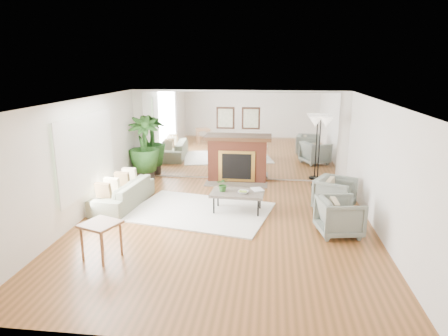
# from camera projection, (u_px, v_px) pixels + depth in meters

# --- Properties ---
(ground) EXTENTS (7.00, 7.00, 0.00)m
(ground) POSITION_uv_depth(u_px,v_px,m) (223.00, 226.00, 8.06)
(ground) COLOR brown
(ground) RESTS_ON ground
(wall_left) EXTENTS (0.02, 7.00, 2.50)m
(wall_left) POSITION_uv_depth(u_px,v_px,m) (77.00, 162.00, 8.08)
(wall_left) COLOR white
(wall_left) RESTS_ON ground
(wall_right) EXTENTS (0.02, 7.00, 2.50)m
(wall_right) POSITION_uv_depth(u_px,v_px,m) (383.00, 171.00, 7.40)
(wall_right) COLOR white
(wall_right) RESTS_ON ground
(wall_back) EXTENTS (6.00, 0.02, 2.50)m
(wall_back) POSITION_uv_depth(u_px,v_px,m) (238.00, 136.00, 11.10)
(wall_back) COLOR white
(wall_back) RESTS_ON ground
(mirror_panel) EXTENTS (5.40, 0.04, 2.40)m
(mirror_panel) POSITION_uv_depth(u_px,v_px,m) (238.00, 136.00, 11.08)
(mirror_panel) COLOR silver
(mirror_panel) RESTS_ON wall_back
(window_panel) EXTENTS (0.04, 2.40, 1.50)m
(window_panel) POSITION_uv_depth(u_px,v_px,m) (87.00, 153.00, 8.44)
(window_panel) COLOR #B2E09E
(window_panel) RESTS_ON wall_left
(fireplace) EXTENTS (1.85, 0.83, 2.05)m
(fireplace) POSITION_uv_depth(u_px,v_px,m) (237.00, 158.00, 11.02)
(fireplace) COLOR brown
(fireplace) RESTS_ON ground
(area_rug) EXTENTS (3.35, 2.70, 0.03)m
(area_rug) POSITION_uv_depth(u_px,v_px,m) (200.00, 211.00, 8.84)
(area_rug) COLOR white
(area_rug) RESTS_ON ground
(coffee_table) EXTENTS (1.19, 0.74, 0.46)m
(coffee_table) POSITION_uv_depth(u_px,v_px,m) (237.00, 194.00, 8.74)
(coffee_table) COLOR #685F52
(coffee_table) RESTS_ON ground
(sofa) EXTENTS (0.95, 2.03, 0.57)m
(sofa) POSITION_uv_depth(u_px,v_px,m) (123.00, 194.00, 9.20)
(sofa) COLOR gray
(sofa) RESTS_ON ground
(armchair_back) EXTENTS (1.07, 1.07, 0.73)m
(armchair_back) POSITION_uv_depth(u_px,v_px,m) (335.00, 194.00, 8.93)
(armchair_back) COLOR gray
(armchair_back) RESTS_ON ground
(armchair_front) EXTENTS (0.92, 0.91, 0.73)m
(armchair_front) POSITION_uv_depth(u_px,v_px,m) (340.00, 216.00, 7.60)
(armchair_front) COLOR gray
(armchair_front) RESTS_ON ground
(side_table) EXTENTS (0.72, 0.72, 0.63)m
(side_table) POSITION_uv_depth(u_px,v_px,m) (101.00, 229.00, 6.62)
(side_table) COLOR #9C683E
(side_table) RESTS_ON ground
(potted_ficus) EXTENTS (1.11, 1.11, 1.80)m
(potted_ficus) POSITION_uv_depth(u_px,v_px,m) (144.00, 147.00, 11.09)
(potted_ficus) COLOR black
(potted_ficus) RESTS_ON ground
(floor_lamp) EXTENTS (0.60, 0.33, 1.85)m
(floor_lamp) POSITION_uv_depth(u_px,v_px,m) (320.00, 128.00, 10.39)
(floor_lamp) COLOR black
(floor_lamp) RESTS_ON ground
(tabletop_plant) EXTENTS (0.29, 0.25, 0.31)m
(tabletop_plant) POSITION_uv_depth(u_px,v_px,m) (223.00, 184.00, 8.76)
(tabletop_plant) COLOR #306525
(tabletop_plant) RESTS_ON coffee_table
(fruit_bowl) EXTENTS (0.27, 0.27, 0.06)m
(fruit_bowl) POSITION_uv_depth(u_px,v_px,m) (243.00, 192.00, 8.64)
(fruit_bowl) COLOR #9C683E
(fruit_bowl) RESTS_ON coffee_table
(book) EXTENTS (0.34, 0.39, 0.02)m
(book) POSITION_uv_depth(u_px,v_px,m) (252.00, 190.00, 8.85)
(book) COLOR #9C683E
(book) RESTS_ON coffee_table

